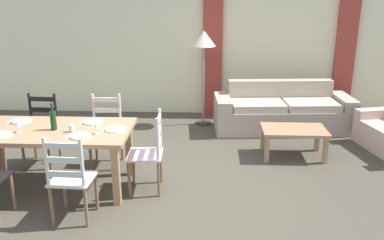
% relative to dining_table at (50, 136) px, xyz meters
% --- Properties ---
extents(ground_plane, '(9.60, 9.60, 0.02)m').
position_rel_dining_table_xyz_m(ground_plane, '(1.22, -0.06, -0.67)').
color(ground_plane, '#474235').
extents(wall_far, '(9.60, 0.16, 2.70)m').
position_rel_dining_table_xyz_m(wall_far, '(1.22, 3.24, 0.69)').
color(wall_far, '#F0E7B8').
rests_on(wall_far, ground_plane).
extents(curtain_panel_left, '(0.35, 0.08, 2.20)m').
position_rel_dining_table_xyz_m(curtain_panel_left, '(1.91, 3.10, 0.44)').
color(curtain_panel_left, '#A03A2F').
rests_on(curtain_panel_left, ground_plane).
extents(curtain_panel_right, '(0.35, 0.08, 2.20)m').
position_rel_dining_table_xyz_m(curtain_panel_right, '(4.31, 3.10, 0.44)').
color(curtain_panel_right, '#A03A2F').
rests_on(curtain_panel_right, ground_plane).
extents(dining_table, '(1.90, 0.96, 0.75)m').
position_rel_dining_table_xyz_m(dining_table, '(0.00, 0.00, 0.00)').
color(dining_table, '#A97B57').
rests_on(dining_table, ground_plane).
extents(dining_chair_near_right, '(0.44, 0.42, 0.96)m').
position_rel_dining_table_xyz_m(dining_chair_near_right, '(0.47, -0.73, -0.19)').
color(dining_chair_near_right, silver).
rests_on(dining_chair_near_right, ground_plane).
extents(dining_chair_far_left, '(0.44, 0.42, 0.96)m').
position_rel_dining_table_xyz_m(dining_chair_far_left, '(-0.42, 0.72, -0.19)').
color(dining_chair_far_left, black).
rests_on(dining_chair_far_left, ground_plane).
extents(dining_chair_far_right, '(0.44, 0.42, 0.96)m').
position_rel_dining_table_xyz_m(dining_chair_far_right, '(0.48, 0.72, -0.19)').
color(dining_chair_far_right, beige).
rests_on(dining_chair_far_right, ground_plane).
extents(dining_chair_head_east, '(0.42, 0.44, 0.96)m').
position_rel_dining_table_xyz_m(dining_chair_head_east, '(1.17, -0.01, -0.19)').
color(dining_chair_head_east, silver).
rests_on(dining_chair_head_east, ground_plane).
extents(dinner_plate_near_left, '(0.24, 0.24, 0.02)m').
position_rel_dining_table_xyz_m(dinner_plate_near_left, '(-0.45, -0.25, 0.10)').
color(dinner_plate_near_left, white).
rests_on(dinner_plate_near_left, dining_table).
extents(dinner_plate_near_right, '(0.24, 0.24, 0.02)m').
position_rel_dining_table_xyz_m(dinner_plate_near_right, '(0.45, -0.25, 0.10)').
color(dinner_plate_near_right, white).
rests_on(dinner_plate_near_right, dining_table).
extents(fork_near_right, '(0.02, 0.17, 0.01)m').
position_rel_dining_table_xyz_m(fork_near_right, '(0.30, -0.25, 0.09)').
color(fork_near_right, silver).
rests_on(fork_near_right, dining_table).
extents(dinner_plate_far_left, '(0.24, 0.24, 0.02)m').
position_rel_dining_table_xyz_m(dinner_plate_far_left, '(-0.45, 0.25, 0.10)').
color(dinner_plate_far_left, white).
rests_on(dinner_plate_far_left, dining_table).
extents(fork_far_left, '(0.02, 0.17, 0.01)m').
position_rel_dining_table_xyz_m(fork_far_left, '(-0.60, 0.25, 0.09)').
color(fork_far_left, silver).
rests_on(fork_far_left, dining_table).
extents(dinner_plate_far_right, '(0.24, 0.24, 0.02)m').
position_rel_dining_table_xyz_m(dinner_plate_far_right, '(0.45, 0.25, 0.10)').
color(dinner_plate_far_right, white).
rests_on(dinner_plate_far_right, dining_table).
extents(fork_far_right, '(0.03, 0.17, 0.01)m').
position_rel_dining_table_xyz_m(fork_far_right, '(0.30, 0.25, 0.09)').
color(fork_far_right, silver).
rests_on(fork_far_right, dining_table).
extents(dinner_plate_head_east, '(0.24, 0.24, 0.02)m').
position_rel_dining_table_xyz_m(dinner_plate_head_east, '(0.78, -0.00, 0.10)').
color(dinner_plate_head_east, white).
rests_on(dinner_plate_head_east, dining_table).
extents(fork_head_east, '(0.03, 0.17, 0.01)m').
position_rel_dining_table_xyz_m(fork_head_east, '(0.63, -0.00, 0.09)').
color(fork_head_east, silver).
rests_on(fork_head_east, dining_table).
extents(wine_bottle, '(0.07, 0.07, 0.32)m').
position_rel_dining_table_xyz_m(wine_bottle, '(0.07, -0.02, 0.20)').
color(wine_bottle, '#143819').
rests_on(wine_bottle, dining_table).
extents(wine_glass_near_left, '(0.06, 0.06, 0.16)m').
position_rel_dining_table_xyz_m(wine_glass_near_left, '(-0.30, -0.13, 0.20)').
color(wine_glass_near_left, white).
rests_on(wine_glass_near_left, dining_table).
extents(wine_glass_near_right, '(0.06, 0.06, 0.16)m').
position_rel_dining_table_xyz_m(wine_glass_near_right, '(0.61, -0.15, 0.20)').
color(wine_glass_near_right, white).
rests_on(wine_glass_near_right, dining_table).
extents(coffee_cup_primary, '(0.07, 0.07, 0.09)m').
position_rel_dining_table_xyz_m(coffee_cup_primary, '(0.30, -0.09, 0.13)').
color(coffee_cup_primary, beige).
rests_on(coffee_cup_primary, dining_table).
extents(couch, '(2.33, 0.97, 0.80)m').
position_rel_dining_table_xyz_m(couch, '(3.10, 2.30, -0.37)').
color(couch, tan).
rests_on(couch, ground_plane).
extents(coffee_table, '(0.90, 0.56, 0.42)m').
position_rel_dining_table_xyz_m(coffee_table, '(3.07, 1.09, -0.31)').
color(coffee_table, '#A97B57').
rests_on(coffee_table, ground_plane).
extents(standing_lamp, '(0.40, 0.40, 1.64)m').
position_rel_dining_table_xyz_m(standing_lamp, '(1.76, 2.49, 0.75)').
color(standing_lamp, '#332D28').
rests_on(standing_lamp, ground_plane).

